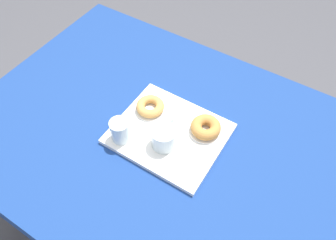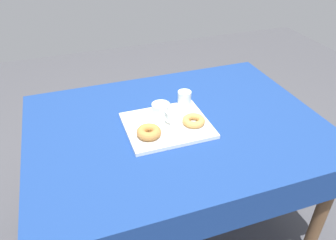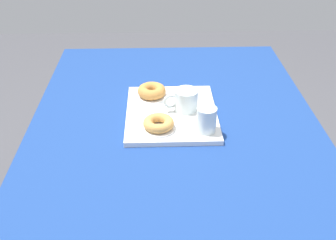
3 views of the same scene
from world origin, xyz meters
The scene contains 9 objects.
ground_plane centered at (0.00, 0.00, 0.00)m, with size 6.00×6.00×0.00m, color #47474C.
dining_table centered at (0.00, 0.00, 0.68)m, with size 1.42×1.05×0.77m.
serving_tray centered at (0.05, 0.01, 0.78)m, with size 0.39×0.33×0.02m, color white.
tea_mug_left centered at (0.07, -0.04, 0.82)m, with size 0.09×0.13×0.08m.
water_glass_near centered at (-0.08, -0.10, 0.83)m, with size 0.07×0.07×0.09m.
donut_plate_left centered at (0.16, 0.08, 0.79)m, with size 0.12×0.12×0.01m, color white.
sugar_donut_left centered at (0.16, 0.08, 0.81)m, with size 0.11×0.11×0.04m, color #BC7F3D.
donut_plate_right centered at (-0.06, 0.06, 0.79)m, with size 0.12×0.12×0.01m, color white.
sugar_donut_right centered at (-0.06, 0.06, 0.81)m, with size 0.11×0.11×0.03m, color tan.
Camera 1 is at (0.42, -0.58, 1.77)m, focal length 35.28 mm.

